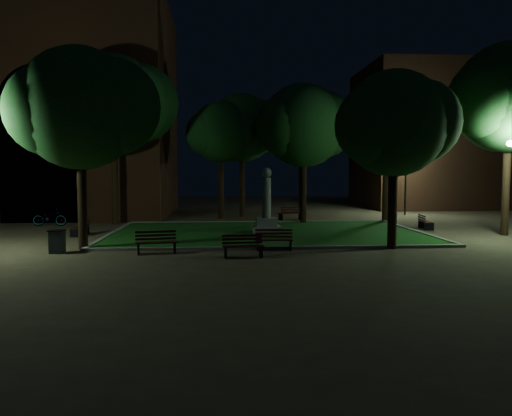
{
  "coord_description": "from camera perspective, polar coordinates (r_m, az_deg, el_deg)",
  "views": [
    {
      "loc": [
        -2.14,
        -22.68,
        3.09
      ],
      "look_at": [
        -0.59,
        1.0,
        1.35
      ],
      "focal_mm": 35.0,
      "sensor_mm": 36.0,
      "label": 1
    }
  ],
  "objects": [
    {
      "name": "ground",
      "position": [
        22.99,
        1.62,
        -3.54
      ],
      "size": [
        80.0,
        80.0,
        0.0
      ],
      "primitive_type": "plane",
      "color": "brown"
    },
    {
      "name": "lawn",
      "position": [
        24.96,
        1.19,
        -2.84
      ],
      "size": [
        15.0,
        10.0,
        0.08
      ],
      "primitive_type": "cube",
      "color": "#195116",
      "rests_on": "ground"
    },
    {
      "name": "lawn_kerb",
      "position": [
        24.96,
        1.19,
        -2.79
      ],
      "size": [
        15.4,
        10.4,
        0.12
      ],
      "color": "slate",
      "rests_on": "ground"
    },
    {
      "name": "monument",
      "position": [
        24.87,
        1.2,
        -0.74
      ],
      "size": [
        1.4,
        1.4,
        3.2
      ],
      "color": "gray",
      "rests_on": "lawn"
    },
    {
      "name": "building_main",
      "position": [
        39.2,
        -24.62,
        10.09
      ],
      "size": [
        20.0,
        12.0,
        15.0
      ],
      "color": "#542D1D",
      "rests_on": "ground"
    },
    {
      "name": "building_far",
      "position": [
        47.28,
        21.66,
        7.42
      ],
      "size": [
        16.0,
        10.0,
        12.0
      ],
      "primitive_type": "cube",
      "color": "#542D1D",
      "rests_on": "ground"
    },
    {
      "name": "tree_west",
      "position": [
        20.99,
        -19.21,
        10.68
      ],
      "size": [
        5.89,
        4.81,
        7.96
      ],
      "color": "black",
      "rests_on": "ground"
    },
    {
      "name": "tree_north_wl",
      "position": [
        32.79,
        -3.88,
        8.62
      ],
      "size": [
        4.84,
        3.95,
        7.62
      ],
      "color": "black",
      "rests_on": "ground"
    },
    {
      "name": "tree_north_er",
      "position": [
        32.35,
        5.48,
        9.53
      ],
      "size": [
        6.34,
        5.18,
        8.71
      ],
      "color": "black",
      "rests_on": "ground"
    },
    {
      "name": "tree_ne",
      "position": [
        31.75,
        14.85,
        7.71
      ],
      "size": [
        5.18,
        4.23,
        7.24
      ],
      "color": "black",
      "rests_on": "ground"
    },
    {
      "name": "tree_east",
      "position": [
        27.27,
        27.19,
        11.15
      ],
      "size": [
        6.49,
        5.3,
        9.27
      ],
      "color": "black",
      "rests_on": "ground"
    },
    {
      "name": "tree_se",
      "position": [
        20.73,
        15.77,
        9.27
      ],
      "size": [
        5.18,
        4.23,
        7.11
      ],
      "color": "black",
      "rests_on": "ground"
    },
    {
      "name": "tree_nw",
      "position": [
        30.57,
        -15.77,
        11.34
      ],
      "size": [
        7.07,
        5.78,
        9.87
      ],
      "color": "black",
      "rests_on": "ground"
    },
    {
      "name": "tree_far_north",
      "position": [
        34.19,
        -1.43,
        9.16
      ],
      "size": [
        5.65,
        4.61,
        8.37
      ],
      "color": "black",
      "rests_on": "ground"
    },
    {
      "name": "tree_extra",
      "position": [
        29.79,
        5.69,
        9.23
      ],
      "size": [
        5.86,
        4.78,
        8.11
      ],
      "color": "black",
      "rests_on": "ground"
    },
    {
      "name": "lamppost_nw",
      "position": [
        34.48,
        -20.17,
        4.1
      ],
      "size": [
        1.18,
        0.28,
        4.58
      ],
      "color": "black",
      "rests_on": "ground"
    },
    {
      "name": "lamppost_ne",
      "position": [
        36.78,
        16.74,
        3.73
      ],
      "size": [
        1.18,
        0.28,
        4.12
      ],
      "color": "black",
      "rests_on": "ground"
    },
    {
      "name": "bench_near_left",
      "position": [
        18.05,
        -1.51,
        -4.46
      ],
      "size": [
        1.52,
        0.67,
        0.81
      ],
      "rotation": [
        0.0,
        0.0,
        0.11
      ],
      "color": "black",
      "rests_on": "ground"
    },
    {
      "name": "bench_near_right",
      "position": [
        19.7,
        2.07,
        -3.72
      ],
      "size": [
        1.51,
        0.62,
        0.81
      ],
      "rotation": [
        0.0,
        0.0,
        -0.07
      ],
      "color": "black",
      "rests_on": "ground"
    },
    {
      "name": "bench_west_near",
      "position": [
        19.28,
        -11.32,
        -3.93
      ],
      "size": [
        1.61,
        0.84,
        0.84
      ],
      "rotation": [
        0.0,
        0.0,
        0.21
      ],
      "color": "black",
      "rests_on": "ground"
    },
    {
      "name": "bench_left_side",
      "position": [
        25.51,
        -19.39,
        -2.18
      ],
      "size": [
        0.61,
        1.46,
        0.78
      ],
      "rotation": [
        0.0,
        0.0,
        -1.65
      ],
      "color": "black",
      "rests_on": "ground"
    },
    {
      "name": "bench_right_side",
      "position": [
        28.3,
        18.74,
        -1.55
      ],
      "size": [
        0.68,
        1.48,
        0.78
      ],
      "rotation": [
        0.0,
        0.0,
        1.44
      ],
      "color": "black",
      "rests_on": "ground"
    },
    {
      "name": "bench_far_side",
      "position": [
        31.66,
        4.05,
        -0.67
      ],
      "size": [
        1.7,
        1.01,
        0.88
      ],
      "rotation": [
        0.0,
        0.0,
        3.45
      ],
      "color": "black",
      "rests_on": "ground"
    },
    {
      "name": "trash_bin",
      "position": [
        20.36,
        -21.78,
        -3.56
      ],
      "size": [
        0.58,
        0.58,
        0.89
      ],
      "color": "black",
      "rests_on": "ground"
    },
    {
      "name": "bicycle",
      "position": [
        30.6,
        -22.51,
        -0.99
      ],
      "size": [
        1.92,
        0.72,
        1.0
      ],
      "primitive_type": "imported",
      "rotation": [
        0.0,
        0.0,
        1.54
      ],
      "color": "black",
      "rests_on": "ground"
    }
  ]
}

